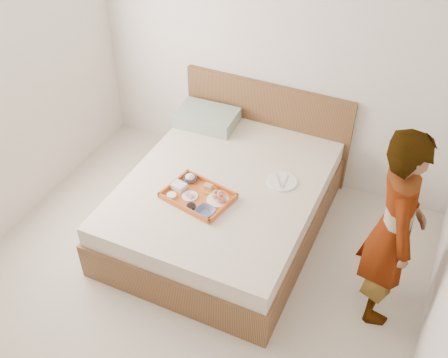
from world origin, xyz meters
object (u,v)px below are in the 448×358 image
Objects in this scene: tray at (198,196)px; dinner_plate at (282,182)px; bed at (224,205)px; person at (394,230)px.

tray reaches higher than dinner_plate.
tray reaches higher than bed.
bed is at bearing 81.35° from tray.
tray is at bearing -139.15° from dinner_plate.
tray is 0.33× the size of person.
person is (1.41, -0.27, 0.55)m from bed.
person is at bearing -25.85° from dinner_plate.
dinner_plate is at bearing 52.32° from tray.
dinner_plate is 1.10m from person.
dinner_plate is at bearing 47.49° from person.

